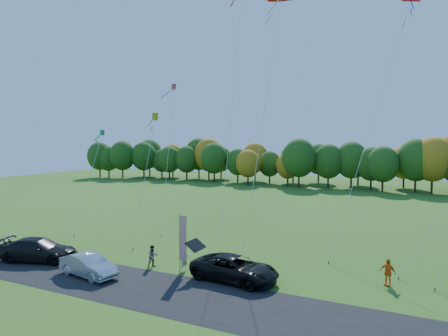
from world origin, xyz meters
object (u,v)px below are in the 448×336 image
at_px(silver_sedan, 89,265).
at_px(feather_flag, 182,237).
at_px(person_east, 388,272).
at_px(black_suv, 235,268).

height_order(silver_sedan, feather_flag, feather_flag).
xyz_separation_m(silver_sedan, person_east, (18.56, 7.07, 0.12)).
bearing_deg(feather_flag, black_suv, 4.32).
distance_m(silver_sedan, person_east, 19.86).
height_order(black_suv, feather_flag, feather_flag).
relative_size(black_suv, person_east, 3.39).
height_order(black_suv, silver_sedan, black_suv).
bearing_deg(black_suv, silver_sedan, 116.30).
height_order(black_suv, person_east, person_east).
bearing_deg(person_east, feather_flag, -141.39).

